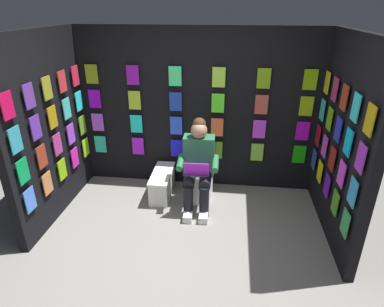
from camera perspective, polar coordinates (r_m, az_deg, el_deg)
The scene contains 7 objects.
ground_plane at distance 3.59m, azimuth -2.63°, elevation -19.09°, with size 30.00×30.00×0.00m, color gray.
display_wall_back at distance 4.59m, azimuth 0.92°, elevation 7.48°, with size 3.39×0.14×2.24m.
display_wall_left at distance 3.88m, azimuth 24.94°, elevation 1.82°, with size 0.14×1.77×2.24m.
display_wall_right at distance 4.28m, azimuth -23.83°, elevation 4.03°, with size 0.14×1.77×2.24m.
toilet at distance 4.51m, azimuth 1.30°, elevation -3.81°, with size 0.41×0.56×0.77m.
person_reading at distance 4.19m, azimuth 1.08°, elevation -1.98°, with size 0.53×0.69×1.19m.
comic_longbox_near at distance 4.64m, azimuth -5.21°, elevation -5.23°, with size 0.28×0.72×0.35m.
Camera 1 is at (-0.48, 2.55, 2.48)m, focal length 30.54 mm.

